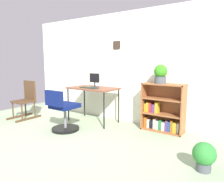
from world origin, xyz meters
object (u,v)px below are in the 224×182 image
monitor (95,80)px  keyboard (89,88)px  office_chair (63,113)px  bookshelf_low (163,110)px  potted_plant_floor (204,155)px  potted_plant_on_shelf (161,74)px  desk (93,90)px  rocking_chair (26,99)px

monitor → keyboard: size_ratio=0.71×
office_chair → monitor: bearing=87.9°
bookshelf_low → potted_plant_floor: size_ratio=2.53×
monitor → office_chair: monitor is taller
keyboard → bookshelf_low: bookshelf_low is taller
monitor → bookshelf_low: bearing=7.2°
monitor → potted_plant_on_shelf: 1.48m
desk → potted_plant_floor: bearing=-19.3°
monitor → bookshelf_low: 1.60m
desk → potted_plant_on_shelf: size_ratio=3.02×
bookshelf_low → potted_plant_on_shelf: potted_plant_on_shelf is taller
desk → office_chair: office_chair is taller
office_chair → potted_plant_on_shelf: bearing=35.1°
rocking_chair → potted_plant_floor: bearing=-3.1°
monitor → keyboard: (0.04, -0.24, -0.14)m
monitor → office_chair: (-0.03, -0.91, -0.55)m
desk → potted_plant_floor: (2.43, -0.85, -0.50)m
keyboard → potted_plant_on_shelf: (1.41, 0.37, 0.32)m
office_chair → bookshelf_low: size_ratio=0.88×
monitor → keyboard: bearing=-79.5°
monitor → desk: bearing=-69.0°
bookshelf_low → potted_plant_floor: (0.97, -1.15, -0.20)m
desk → rocking_chair: rocking_chair is taller
office_chair → potted_plant_on_shelf: size_ratio=2.26×
desk → office_chair: size_ratio=1.34×
desk → office_chair: bearing=-95.5°
keyboard → rocking_chair: size_ratio=0.48×
desk → monitor: (-0.04, 0.11, 0.21)m
potted_plant_floor → desk: bearing=160.7°
desk → office_chair: 0.87m
monitor → potted_plant_on_shelf: potted_plant_on_shelf is taller
keyboard → desk: bearing=90.6°
desk → bookshelf_low: bearing=11.6°
monitor → bookshelf_low: (1.50, 0.19, -0.51)m
rocking_chair → potted_plant_on_shelf: bearing=17.0°
potted_plant_on_shelf → office_chair: bearing=-144.9°
desk → potted_plant_on_shelf: bearing=9.9°
keyboard → potted_plant_on_shelf: 1.50m
monitor → potted_plant_floor: 2.75m
potted_plant_on_shelf → monitor: bearing=-174.6°
keyboard → bookshelf_low: 1.56m
monitor → office_chair: 1.06m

